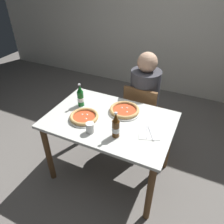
% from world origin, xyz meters
% --- Properties ---
extents(ground_plane, '(8.00, 8.00, 0.00)m').
position_xyz_m(ground_plane, '(0.00, 0.00, 0.00)').
color(ground_plane, slate).
extents(back_wall_tiled, '(7.00, 0.10, 2.60)m').
position_xyz_m(back_wall_tiled, '(0.00, 2.20, 1.30)').
color(back_wall_tiled, silver).
rests_on(back_wall_tiled, ground_plane).
extents(dining_table_main, '(1.20, 0.80, 0.75)m').
position_xyz_m(dining_table_main, '(0.00, 0.00, 0.64)').
color(dining_table_main, silver).
rests_on(dining_table_main, ground_plane).
extents(chair_behind_table, '(0.40, 0.40, 0.85)m').
position_xyz_m(chair_behind_table, '(0.13, 0.61, 0.48)').
color(chair_behind_table, brown).
rests_on(chair_behind_table, ground_plane).
extents(diner_seated, '(0.34, 0.34, 1.21)m').
position_xyz_m(diner_seated, '(0.13, 0.66, 0.58)').
color(diner_seated, '#2D3342').
rests_on(diner_seated, ground_plane).
extents(pizza_margherita_near, '(0.32, 0.32, 0.04)m').
position_xyz_m(pizza_margherita_near, '(0.08, 0.17, 0.77)').
color(pizza_margherita_near, white).
rests_on(pizza_margherita_near, dining_table_main).
extents(pizza_marinara_far, '(0.30, 0.30, 0.04)m').
position_xyz_m(pizza_marinara_far, '(-0.22, -0.10, 0.77)').
color(pizza_marinara_far, white).
rests_on(pizza_marinara_far, dining_table_main).
extents(beer_bottle_left, '(0.07, 0.07, 0.25)m').
position_xyz_m(beer_bottle_left, '(0.15, -0.20, 0.85)').
color(beer_bottle_left, '#512D0F').
rests_on(beer_bottle_left, dining_table_main).
extents(beer_bottle_center, '(0.07, 0.07, 0.25)m').
position_xyz_m(beer_bottle_center, '(-0.37, 0.09, 0.85)').
color(beer_bottle_center, '#14591E').
rests_on(beer_bottle_center, dining_table_main).
extents(napkin_with_cutlery, '(0.23, 0.23, 0.01)m').
position_xyz_m(napkin_with_cutlery, '(0.40, -0.04, 0.75)').
color(napkin_with_cutlery, white).
rests_on(napkin_with_cutlery, dining_table_main).
extents(paper_cup, '(0.07, 0.07, 0.09)m').
position_xyz_m(paper_cup, '(-0.07, -0.24, 0.80)').
color(paper_cup, white).
rests_on(paper_cup, dining_table_main).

